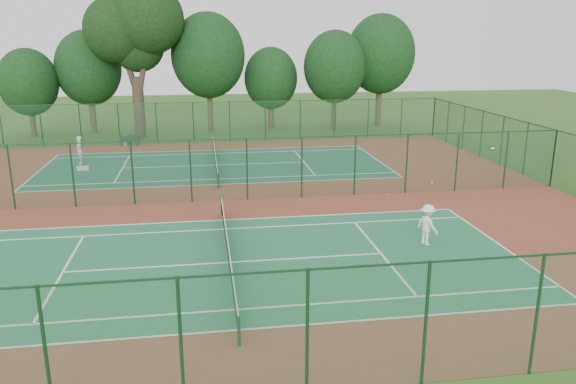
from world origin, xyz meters
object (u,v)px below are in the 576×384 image
(player_near, at_px, (427,225))
(kit_bag, at_px, (83,168))
(player_far, at_px, (79,150))
(bench, at_px, (129,140))
(trash_bin, at_px, (125,140))
(big_tree, at_px, (135,29))

(player_near, xyz_separation_m, kit_bag, (-17.69, 17.01, -0.77))
(kit_bag, bearing_deg, player_near, -45.03)
(player_far, distance_m, bench, 7.06)
(player_far, bearing_deg, bench, 134.56)
(trash_bin, bearing_deg, kit_bag, -101.24)
(player_near, relative_size, trash_bin, 2.08)
(player_far, height_order, big_tree, big_tree)
(player_far, distance_m, kit_bag, 2.40)
(player_near, relative_size, player_far, 0.91)
(player_near, bearing_deg, player_far, 21.53)
(player_far, xyz_separation_m, big_tree, (3.29, 10.90, 8.42))
(bench, xyz_separation_m, kit_bag, (-2.10, -8.69, -0.33))
(player_near, height_order, trash_bin, player_near)
(player_near, bearing_deg, big_tree, 4.39)
(big_tree, bearing_deg, kit_bag, -101.81)
(bench, relative_size, big_tree, 0.11)
(player_near, xyz_separation_m, bench, (-15.59, 25.70, -0.44))
(player_near, bearing_deg, kit_bag, 24.06)
(player_near, xyz_separation_m, trash_bin, (-15.93, 25.84, -0.48))
(player_far, relative_size, big_tree, 0.15)
(trash_bin, height_order, big_tree, big_tree)
(kit_bag, relative_size, big_tree, 0.06)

